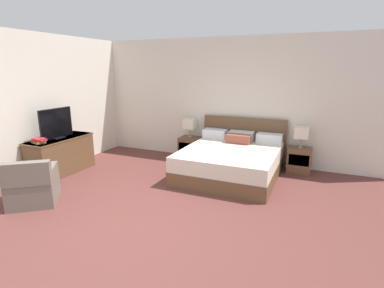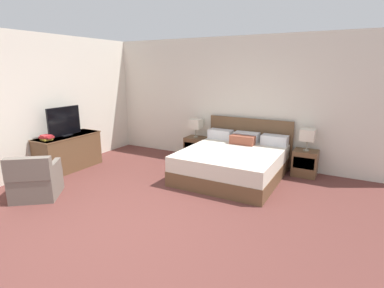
% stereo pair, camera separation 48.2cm
% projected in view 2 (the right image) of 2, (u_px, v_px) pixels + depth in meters
% --- Properties ---
extents(ground_plane, '(11.21, 11.21, 0.00)m').
position_uv_depth(ground_plane, '(119.00, 234.00, 3.91)').
color(ground_plane, brown).
extents(wall_back, '(7.23, 0.06, 2.78)m').
position_uv_depth(wall_back, '(230.00, 101.00, 6.77)').
color(wall_back, silver).
rests_on(wall_back, ground).
extents(wall_left, '(0.06, 5.54, 2.78)m').
position_uv_depth(wall_left, '(57.00, 103.00, 6.32)').
color(wall_left, silver).
rests_on(wall_left, ground).
extents(bed, '(1.87, 2.05, 1.04)m').
position_uv_depth(bed, '(233.00, 162.00, 5.91)').
color(bed, brown).
rests_on(bed, ground).
extents(nightstand_left, '(0.46, 0.40, 0.52)m').
position_uv_depth(nightstand_left, '(196.00, 148.00, 7.13)').
color(nightstand_left, brown).
rests_on(nightstand_left, ground).
extents(nightstand_right, '(0.46, 0.40, 0.52)m').
position_uv_depth(nightstand_right, '(305.00, 163.00, 5.98)').
color(nightstand_right, brown).
rests_on(nightstand_right, ground).
extents(table_lamp_left, '(0.27, 0.27, 0.43)m').
position_uv_depth(table_lamp_left, '(196.00, 124.00, 6.99)').
color(table_lamp_left, gray).
rests_on(table_lamp_left, nightstand_left).
extents(table_lamp_right, '(0.27, 0.27, 0.43)m').
position_uv_depth(table_lamp_right, '(308.00, 135.00, 5.84)').
color(table_lamp_right, gray).
rests_on(table_lamp_right, nightstand_right).
extents(dresser, '(0.55, 1.37, 0.74)m').
position_uv_depth(dresser, '(69.00, 152.00, 6.35)').
color(dresser, brown).
rests_on(dresser, ground).
extents(tv, '(0.18, 0.77, 0.60)m').
position_uv_depth(tv, '(64.00, 122.00, 6.16)').
color(tv, black).
rests_on(tv, dresser).
extents(book_red_cover, '(0.25, 0.21, 0.04)m').
position_uv_depth(book_red_cover, '(46.00, 139.00, 5.84)').
color(book_red_cover, gold).
rests_on(book_red_cover, dresser).
extents(book_blue_cover, '(0.27, 0.20, 0.04)m').
position_uv_depth(book_blue_cover, '(47.00, 137.00, 5.83)').
color(book_blue_cover, '#B7282D').
rests_on(book_blue_cover, book_red_cover).
extents(book_small_top, '(0.24, 0.21, 0.02)m').
position_uv_depth(book_small_top, '(46.00, 136.00, 5.82)').
color(book_small_top, '#B7282D').
rests_on(book_small_top, book_blue_cover).
extents(armchair_by_window, '(0.96, 0.96, 0.76)m').
position_uv_depth(armchair_by_window, '(35.00, 181.00, 4.94)').
color(armchair_by_window, '#70665B').
rests_on(armchair_by_window, ground).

